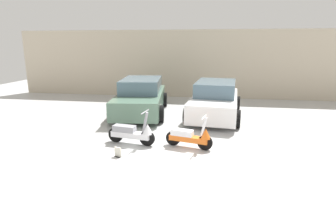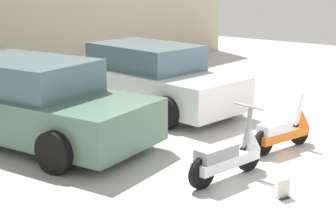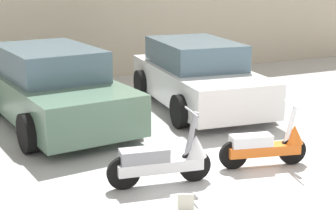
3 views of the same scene
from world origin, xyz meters
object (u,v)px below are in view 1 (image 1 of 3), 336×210
at_px(scooter_front_right, 191,136).
at_px(placard_near_left_scooter, 118,153).
at_px(scooter_front_left, 133,132).
at_px(car_rear_left, 141,97).
at_px(car_rear_center, 215,100).

height_order(scooter_front_right, placard_near_left_scooter, scooter_front_right).
relative_size(scooter_front_left, car_rear_left, 0.33).
xyz_separation_m(car_rear_left, placard_near_left_scooter, (0.50, -4.50, -0.58)).
relative_size(scooter_front_right, car_rear_left, 0.30).
relative_size(scooter_front_left, scooter_front_right, 1.08).
bearing_deg(car_rear_left, scooter_front_left, 4.23).
relative_size(scooter_front_right, car_rear_center, 0.31).
bearing_deg(scooter_front_right, car_rear_center, 91.64).
xyz_separation_m(scooter_front_left, car_rear_center, (2.42, 3.50, 0.31)).
distance_m(scooter_front_left, car_rear_left, 3.65).
relative_size(scooter_front_left, car_rear_center, 0.34).
bearing_deg(scooter_front_right, scooter_front_left, -167.92).
height_order(scooter_front_left, car_rear_left, car_rear_left).
relative_size(car_rear_left, placard_near_left_scooter, 16.96).
bearing_deg(scooter_front_left, car_rear_left, 109.64).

